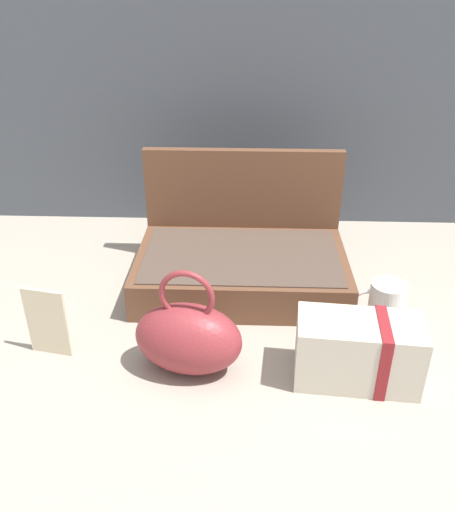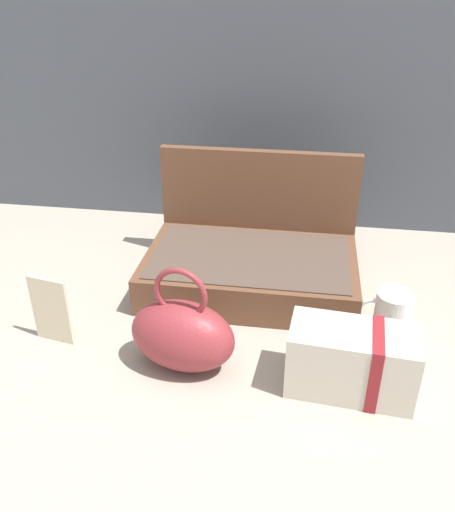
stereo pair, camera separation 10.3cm
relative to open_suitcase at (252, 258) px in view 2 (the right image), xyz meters
The scene contains 6 objects.
ground_plane 0.21m from the open_suitcase, 104.62° to the right, with size 6.00×6.00×0.00m, color #9E9384.
open_suitcase is the anchor object (origin of this frame).
teal_pouch_handbag 0.34m from the open_suitcase, 106.29° to the right, with size 0.22×0.16×0.22m.
cream_toiletry_bag 0.41m from the open_suitcase, 57.07° to the right, with size 0.23×0.13×0.13m.
coffee_mug 0.35m from the open_suitcase, 27.03° to the right, with size 0.11×0.08×0.10m.
info_card_left 0.47m from the open_suitcase, 142.21° to the right, with size 0.09×0.01×0.15m, color beige.
Camera 2 is at (0.16, -0.91, 0.69)m, focal length 37.44 mm.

